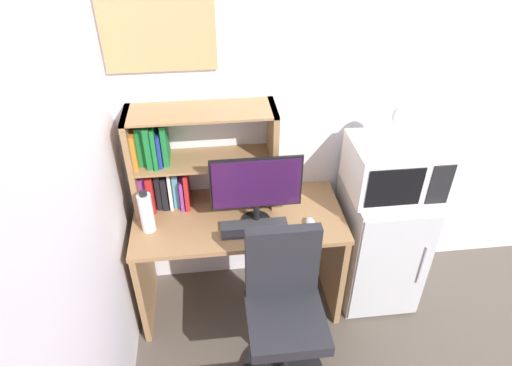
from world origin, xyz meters
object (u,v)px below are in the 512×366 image
object	(u,v)px
mini_fridge	(378,242)
microwave	(394,167)
keyboard	(255,228)
computer_mouse	(310,223)
monitor	(256,187)
hutch_bookshelf	(180,160)
water_bottle	(146,212)
wall_corkboard	(158,30)
desk_chair	(284,319)
desk_fan	(405,121)

from	to	relation	value
mini_fridge	microwave	size ratio (longest dim) A/B	1.65
keyboard	computer_mouse	distance (m)	0.32
monitor	computer_mouse	bearing A→B (deg)	-13.59
hutch_bookshelf	water_bottle	size ratio (longest dim) A/B	3.14
computer_mouse	wall_corkboard	distance (m)	1.31
monitor	hutch_bookshelf	bearing A→B (deg)	151.20
hutch_bookshelf	mini_fridge	size ratio (longest dim) A/B	0.97
water_bottle	desk_chair	bearing A→B (deg)	-33.08
hutch_bookshelf	monitor	size ratio (longest dim) A/B	1.62
computer_mouse	microwave	xyz separation A→B (m)	(0.51, 0.15, 0.25)
hutch_bookshelf	desk_chair	bearing A→B (deg)	-53.48
monitor	computer_mouse	distance (m)	0.39
computer_mouse	wall_corkboard	size ratio (longest dim) A/B	0.17
microwave	keyboard	bearing A→B (deg)	-169.85
keyboard	microwave	size ratio (longest dim) A/B	0.74
monitor	wall_corkboard	world-z (taller)	wall_corkboard
mini_fridge	monitor	bearing A→B (deg)	-174.87
mini_fridge	computer_mouse	bearing A→B (deg)	-163.98
water_bottle	wall_corkboard	distance (m)	0.96
keyboard	water_bottle	bearing A→B (deg)	173.15
microwave	desk_fan	distance (m)	0.30
mini_fridge	wall_corkboard	xyz separation A→B (m)	(-1.26, 0.26, 1.33)
computer_mouse	wall_corkboard	world-z (taller)	wall_corkboard
microwave	desk_chair	size ratio (longest dim) A/B	0.53
hutch_bookshelf	mini_fridge	distance (m)	1.38
wall_corkboard	keyboard	bearing A→B (deg)	-43.18
monitor	water_bottle	distance (m)	0.62
mini_fridge	desk_chair	distance (m)	0.89
hutch_bookshelf	computer_mouse	size ratio (longest dim) A/B	8.61
desk_fan	hutch_bookshelf	bearing A→B (deg)	172.69
water_bottle	mini_fridge	bearing A→B (deg)	2.99
monitor	water_bottle	world-z (taller)	monitor
monitor	water_bottle	bearing A→B (deg)	-179.85
microwave	wall_corkboard	xyz separation A→B (m)	(-1.26, 0.26, 0.74)
monitor	desk_chair	bearing A→B (deg)	-78.17
water_bottle	mini_fridge	size ratio (longest dim) A/B	0.31
keyboard	mini_fridge	xyz separation A→B (m)	(0.83, 0.15, -0.33)
keyboard	microwave	world-z (taller)	microwave
computer_mouse	desk_fan	world-z (taller)	desk_fan
desk_fan	wall_corkboard	size ratio (longest dim) A/B	0.43
water_bottle	desk_chair	world-z (taller)	water_bottle
water_bottle	desk_fan	distance (m)	1.49
computer_mouse	microwave	world-z (taller)	microwave
desk_fan	desk_chair	bearing A→B (deg)	-143.30
monitor	keyboard	world-z (taller)	monitor
monitor	microwave	size ratio (longest dim) A/B	0.99
water_bottle	desk_fan	bearing A→B (deg)	2.90
hutch_bookshelf	wall_corkboard	xyz separation A→B (m)	(-0.04, 0.11, 0.70)
hutch_bookshelf	desk_chair	xyz separation A→B (m)	(0.51, -0.69, -0.61)
wall_corkboard	desk_chair	bearing A→B (deg)	-55.34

